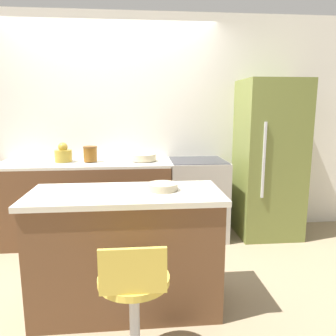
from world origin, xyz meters
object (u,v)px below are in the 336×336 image
Objects in this scene: mixing_bowl at (144,157)px; stool_chair at (134,305)px; oven_range at (197,199)px; refrigerator at (269,160)px; kettle at (63,154)px.

stool_chair is at bearing -92.95° from mixing_bowl.
oven_range is 0.50× the size of refrigerator.
oven_range is 1.12× the size of stool_chair.
kettle is 0.77× the size of mixing_bowl.
mixing_bowl is (0.10, 1.99, 0.55)m from stool_chair.
oven_range is 2.11m from stool_chair.
refrigerator is 6.45× the size of mixing_bowl.
refrigerator is 2.57m from stool_chair.
stool_chair is 2.91× the size of mixing_bowl.
oven_range is 0.80m from mixing_bowl.
kettle reaches higher than oven_range.
mixing_bowl is (-0.62, 0.01, 0.50)m from oven_range.
kettle is 0.89m from mixing_bowl.
refrigerator is 2.36m from kettle.
mixing_bowl is at bearing 87.05° from stool_chair.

